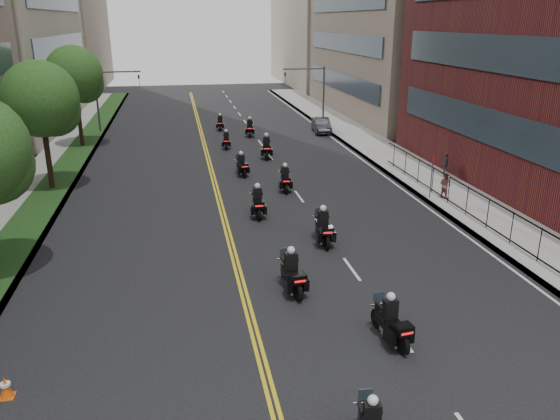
{
  "coord_description": "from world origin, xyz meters",
  "views": [
    {
      "loc": [
        -3.52,
        -9.58,
        9.75
      ],
      "look_at": [
        0.9,
        13.84,
        1.43
      ],
      "focal_mm": 35.0,
      "sensor_mm": 36.0,
      "label": 1
    }
  ],
  "objects_px": {
    "motorcycle_2": "(292,274)",
    "pedestrian_b": "(445,185)",
    "motorcycle_4": "(258,203)",
    "motorcycle_7": "(266,148)",
    "motorcycle_6": "(242,166)",
    "motorcycle_1": "(391,323)",
    "motorcycle_9": "(250,128)",
    "motorcycle_5": "(285,180)",
    "parked_sedan": "(321,125)",
    "motorcycle_10": "(220,123)",
    "motorcycle_8": "(226,141)",
    "traffic_cone": "(6,387)",
    "pedestrian_c": "(446,164)",
    "motorcycle_3": "(323,229)"
  },
  "relations": [
    {
      "from": "pedestrian_c",
      "to": "motorcycle_10",
      "type": "bearing_deg",
      "value": 56.93
    },
    {
      "from": "motorcycle_9",
      "to": "motorcycle_3",
      "type": "bearing_deg",
      "value": -82.45
    },
    {
      "from": "motorcycle_6",
      "to": "motorcycle_8",
      "type": "height_order",
      "value": "motorcycle_6"
    },
    {
      "from": "parked_sedan",
      "to": "pedestrian_b",
      "type": "bearing_deg",
      "value": -78.66
    },
    {
      "from": "motorcycle_5",
      "to": "motorcycle_9",
      "type": "relative_size",
      "value": 0.98
    },
    {
      "from": "motorcycle_4",
      "to": "motorcycle_1",
      "type": "bearing_deg",
      "value": -75.38
    },
    {
      "from": "motorcycle_2",
      "to": "parked_sedan",
      "type": "xyz_separation_m",
      "value": [
        9.03,
        29.9,
        -0.05
      ]
    },
    {
      "from": "motorcycle_1",
      "to": "parked_sedan",
      "type": "xyz_separation_m",
      "value": [
        6.65,
        33.84,
        -0.02
      ]
    },
    {
      "from": "motorcycle_4",
      "to": "motorcycle_8",
      "type": "height_order",
      "value": "motorcycle_4"
    },
    {
      "from": "parked_sedan",
      "to": "traffic_cone",
      "type": "relative_size",
      "value": 6.27
    },
    {
      "from": "motorcycle_1",
      "to": "motorcycle_6",
      "type": "relative_size",
      "value": 1.04
    },
    {
      "from": "motorcycle_8",
      "to": "pedestrian_b",
      "type": "relative_size",
      "value": 1.39
    },
    {
      "from": "motorcycle_8",
      "to": "motorcycle_7",
      "type": "bearing_deg",
      "value": -48.18
    },
    {
      "from": "motorcycle_7",
      "to": "traffic_cone",
      "type": "height_order",
      "value": "motorcycle_7"
    },
    {
      "from": "motorcycle_2",
      "to": "traffic_cone",
      "type": "relative_size",
      "value": 3.84
    },
    {
      "from": "pedestrian_c",
      "to": "traffic_cone",
      "type": "distance_m",
      "value": 28.69
    },
    {
      "from": "motorcycle_6",
      "to": "motorcycle_7",
      "type": "xyz_separation_m",
      "value": [
        2.4,
        4.5,
        0.09
      ]
    },
    {
      "from": "motorcycle_7",
      "to": "motorcycle_9",
      "type": "relative_size",
      "value": 1.08
    },
    {
      "from": "motorcycle_6",
      "to": "motorcycle_10",
      "type": "distance_m",
      "value": 16.13
    },
    {
      "from": "traffic_cone",
      "to": "pedestrian_b",
      "type": "bearing_deg",
      "value": 35.02
    },
    {
      "from": "motorcycle_9",
      "to": "pedestrian_b",
      "type": "height_order",
      "value": "motorcycle_9"
    },
    {
      "from": "motorcycle_5",
      "to": "motorcycle_6",
      "type": "xyz_separation_m",
      "value": [
        -2.16,
        3.87,
        -0.02
      ]
    },
    {
      "from": "motorcycle_10",
      "to": "motorcycle_8",
      "type": "bearing_deg",
      "value": -85.18
    },
    {
      "from": "motorcycle_5",
      "to": "motorcycle_8",
      "type": "distance_m",
      "value": 12.36
    },
    {
      "from": "motorcycle_7",
      "to": "parked_sedan",
      "type": "height_order",
      "value": "motorcycle_7"
    },
    {
      "from": "motorcycle_4",
      "to": "motorcycle_7",
      "type": "bearing_deg",
      "value": 82.36
    },
    {
      "from": "motorcycle_1",
      "to": "motorcycle_4",
      "type": "xyz_separation_m",
      "value": [
        -2.41,
        12.55,
        0.02
      ]
    },
    {
      "from": "motorcycle_9",
      "to": "pedestrian_c",
      "type": "height_order",
      "value": "motorcycle_9"
    },
    {
      "from": "motorcycle_2",
      "to": "pedestrian_c",
      "type": "bearing_deg",
      "value": 41.07
    },
    {
      "from": "motorcycle_2",
      "to": "pedestrian_b",
      "type": "height_order",
      "value": "motorcycle_2"
    },
    {
      "from": "motorcycle_4",
      "to": "parked_sedan",
      "type": "height_order",
      "value": "motorcycle_4"
    },
    {
      "from": "motorcycle_8",
      "to": "motorcycle_1",
      "type": "bearing_deg",
      "value": -78.36
    },
    {
      "from": "motorcycle_1",
      "to": "motorcycle_8",
      "type": "relative_size",
      "value": 1.11
    },
    {
      "from": "motorcycle_4",
      "to": "traffic_cone",
      "type": "bearing_deg",
      "value": -120.27
    },
    {
      "from": "motorcycle_1",
      "to": "motorcycle_6",
      "type": "xyz_separation_m",
      "value": [
        -2.29,
        20.6,
        -0.03
      ]
    },
    {
      "from": "motorcycle_4",
      "to": "motorcycle_9",
      "type": "height_order",
      "value": "motorcycle_4"
    },
    {
      "from": "motorcycle_3",
      "to": "motorcycle_4",
      "type": "height_order",
      "value": "motorcycle_3"
    },
    {
      "from": "motorcycle_2",
      "to": "motorcycle_8",
      "type": "bearing_deg",
      "value": 85.05
    },
    {
      "from": "motorcycle_5",
      "to": "motorcycle_7",
      "type": "distance_m",
      "value": 8.37
    },
    {
      "from": "motorcycle_4",
      "to": "motorcycle_7",
      "type": "xyz_separation_m",
      "value": [
        2.53,
        12.55,
        0.04
      ]
    },
    {
      "from": "motorcycle_8",
      "to": "motorcycle_9",
      "type": "relative_size",
      "value": 0.88
    },
    {
      "from": "pedestrian_c",
      "to": "motorcycle_1",
      "type": "bearing_deg",
      "value": 171.12
    },
    {
      "from": "parked_sedan",
      "to": "traffic_cone",
      "type": "distance_m",
      "value": 38.87
    },
    {
      "from": "motorcycle_1",
      "to": "traffic_cone",
      "type": "relative_size",
      "value": 3.62
    },
    {
      "from": "parked_sedan",
      "to": "pedestrian_b",
      "type": "xyz_separation_m",
      "value": [
        1.8,
        -20.63,
        0.24
      ]
    },
    {
      "from": "motorcycle_9",
      "to": "pedestrian_b",
      "type": "distance_m",
      "value": 21.84
    },
    {
      "from": "motorcycle_1",
      "to": "motorcycle_2",
      "type": "relative_size",
      "value": 0.94
    },
    {
      "from": "motorcycle_6",
      "to": "parked_sedan",
      "type": "xyz_separation_m",
      "value": [
        8.93,
        13.24,
        0.01
      ]
    },
    {
      "from": "motorcycle_10",
      "to": "motorcycle_1",
      "type": "bearing_deg",
      "value": -80.28
    },
    {
      "from": "motorcycle_2",
      "to": "motorcycle_4",
      "type": "bearing_deg",
      "value": 84.88
    }
  ]
}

